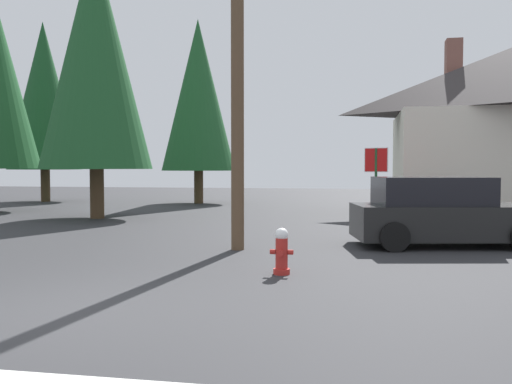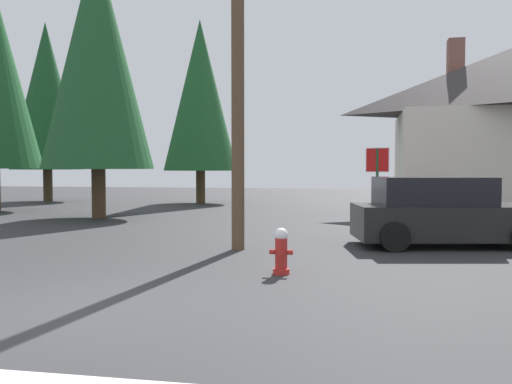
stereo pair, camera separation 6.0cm
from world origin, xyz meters
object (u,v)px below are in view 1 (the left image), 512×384
Objects in this scene: fire_hydrant at (282,252)px; parked_car at (442,213)px; stop_sign_far at (376,170)px; utility_pole at (237,44)px; pine_tree_tall_left at (95,55)px; pine_tree_far_center at (44,96)px; pine_tree_short_left at (198,95)px.

fire_hydrant is 5.05m from parked_car.
utility_pole is at bearing -120.96° from stop_sign_far.
pine_tree_tall_left is at bearing 131.56° from fire_hydrant.
pine_tree_far_center is at bearing 131.14° from fire_hydrant.
fire_hydrant is 0.18× the size of parked_car.
fire_hydrant is at bearing -103.07° from stop_sign_far.
pine_tree_far_center is at bearing -179.62° from pine_tree_short_left.
stop_sign_far is at bearing 76.93° from fire_hydrant.
pine_tree_short_left is at bearing 109.72° from utility_pole.
parked_car is at bearing 51.44° from fire_hydrant.
stop_sign_far reaches higher than fire_hydrant.
pine_tree_tall_left reaches higher than parked_car.
utility_pole is 0.88× the size of pine_tree_tall_left.
pine_tree_tall_left is at bearing 136.05° from utility_pole.
pine_tree_tall_left reaches higher than stop_sign_far.
pine_tree_far_center reaches higher than pine_tree_short_left.
parked_car is at bearing -70.48° from stop_sign_far.
pine_tree_short_left is (-6.53, 17.10, 4.97)m from fire_hydrant.
pine_tree_short_left is 8.35m from pine_tree_far_center.
parked_car is at bearing -53.68° from pine_tree_short_left.
stop_sign_far is 13.05m from pine_tree_short_left.
pine_tree_short_left is at bearing 131.65° from stop_sign_far.
stop_sign_far is (1.79, 7.73, 1.32)m from fire_hydrant.
utility_pole is at bearing -70.28° from pine_tree_short_left.
parked_car is 0.45× the size of pine_tree_tall_left.
pine_tree_tall_left is 1.03× the size of pine_tree_far_center.
utility_pole reaches higher than stop_sign_far.
pine_tree_short_left is (-9.67, 13.16, 4.60)m from parked_car.
fire_hydrant is 0.08× the size of pine_tree_tall_left.
fire_hydrant is 4.96m from utility_pole.
fire_hydrant is 23.20m from pine_tree_far_center.
pine_tree_short_left reaches higher than stop_sign_far.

